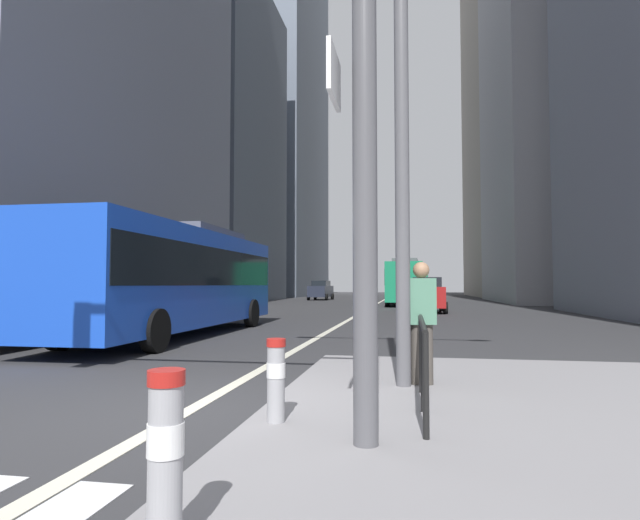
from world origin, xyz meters
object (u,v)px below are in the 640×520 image
city_bus_blue_oncoming (178,275)px  street_lamp_post (401,21)px  car_receding_near (426,295)px  pedestrian_walking (422,316)px  bollard_left (165,451)px  car_oncoming_mid (321,290)px  traffic_signal_gantry (168,20)px  city_bus_red_receding (406,281)px  bollard_right (276,375)px  city_bus_red_distant (416,282)px

city_bus_blue_oncoming → street_lamp_post: 10.55m
car_receding_near → pedestrian_walking: 21.84m
bollard_left → street_lamp_post: bearing=76.1°
city_bus_blue_oncoming → car_receding_near: 16.63m
car_oncoming_mid → street_lamp_post: bearing=-78.7°
city_bus_blue_oncoming → traffic_signal_gantry: 11.24m
city_bus_blue_oncoming → car_oncoming_mid: size_ratio=2.53×
city_bus_red_receding → street_lamp_post: 32.91m
traffic_signal_gantry → bollard_right: bearing=33.0°
bollard_right → city_bus_red_distant: bearing=88.0°
car_receding_near → bollard_left: (-2.11, -26.66, -0.32)m
city_bus_red_receding → car_oncoming_mid: 14.42m
city_bus_red_distant → bollard_left: size_ratio=11.64×
city_bus_red_distant → traffic_signal_gantry: bearing=-92.9°
car_oncoming_mid → car_receding_near: 24.34m
street_lamp_post → bollard_right: street_lamp_post is taller
city_bus_red_distant → bollard_left: city_bus_red_distant is taller
city_bus_blue_oncoming → pedestrian_walking: 10.06m
car_receding_near → street_lamp_post: street_lamp_post is taller
car_receding_near → bollard_right: 24.18m
traffic_signal_gantry → bollard_left: (1.02, -1.98, -3.42)m
traffic_signal_gantry → pedestrian_walking: 4.80m
bollard_left → bollard_right: 2.59m
city_bus_red_receding → city_bus_red_distant: 23.45m
bollard_left → pedestrian_walking: bearing=73.8°
pedestrian_walking → city_bus_blue_oncoming: bearing=134.7°
traffic_signal_gantry → street_lamp_post: bearing=51.2°
city_bus_blue_oncoming → street_lamp_post: size_ratio=1.42×
bollard_left → bollard_right: bearing=92.0°
traffic_signal_gantry → street_lamp_post: 3.68m
city_bus_blue_oncoming → car_receding_near: (7.75, 14.68, -0.85)m
city_bus_red_receding → car_receding_near: size_ratio=2.52×
city_bus_red_distant → car_receding_near: (0.17, -34.18, -0.85)m
car_oncoming_mid → pedestrian_walking: bearing=-78.3°
city_bus_red_distant → bollard_right: 58.31m
traffic_signal_gantry → bollard_left: traffic_signal_gantry is taller
street_lamp_post → bollard_left: (-1.16, -4.69, -4.61)m
car_oncoming_mid → traffic_signal_gantry: bearing=-81.9°
bollard_left → pedestrian_walking: 5.06m
traffic_signal_gantry → pedestrian_walking: (2.43, 2.86, -2.99)m
bollard_right → car_receding_near: bearing=84.8°
street_lamp_post → bollard_right: 5.27m
car_receding_near → street_lamp_post: (-0.95, -21.97, 4.29)m
city_bus_red_receding → city_bus_red_distant: size_ratio=0.99×
traffic_signal_gantry → bollard_right: traffic_signal_gantry is taller
city_bus_blue_oncoming → bollard_left: size_ratio=12.03×
city_bus_blue_oncoming → city_bus_red_distant: (7.58, 48.87, -0.00)m
car_oncoming_mid → bollard_left: bearing=-81.0°
city_bus_red_distant → car_receding_near: size_ratio=2.55×
bollard_right → pedestrian_walking: (1.50, 2.25, 0.48)m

